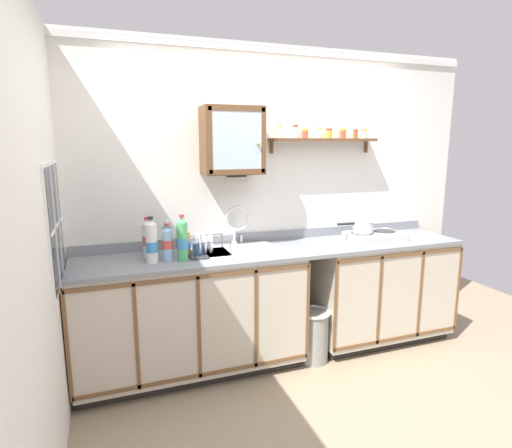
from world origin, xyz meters
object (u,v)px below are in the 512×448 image
object	(u,v)px
hot_plate_stove	(375,236)
sink	(241,253)
bottle_water_blue_1	(167,244)
bottle_water_clear_3	(147,239)
bottle_opaque_white_4	(152,242)
bottle_soda_green_5	(182,240)
bottle_juice_amber_0	(185,242)
trash_bin	(313,335)
bottle_detergent_teal_2	(167,241)
wall_cabinet	(232,141)
mug	(199,249)
warning_sign	(236,168)
saucepan	(362,226)
dish_rack	(207,249)

from	to	relation	value
hot_plate_stove	sink	bearing A→B (deg)	177.99
bottle_water_blue_1	bottle_water_clear_3	size ratio (longest dim) A/B	0.91
bottle_opaque_white_4	bottle_soda_green_5	distance (m)	0.21
bottle_opaque_white_4	bottle_juice_amber_0	bearing A→B (deg)	22.81
sink	trash_bin	bearing A→B (deg)	-20.65
bottle_water_blue_1	bottle_juice_amber_0	bearing A→B (deg)	34.39
bottle_detergent_teal_2	bottle_opaque_white_4	world-z (taller)	bottle_opaque_white_4
bottle_soda_green_5	hot_plate_stove	bearing A→B (deg)	2.78
bottle_juice_amber_0	hot_plate_stove	bearing A→B (deg)	-1.37
bottle_opaque_white_4	wall_cabinet	xyz separation A→B (m)	(0.66, 0.22, 0.70)
sink	bottle_juice_amber_0	world-z (taller)	sink
sink	trash_bin	distance (m)	0.90
mug	bottle_water_blue_1	bearing A→B (deg)	-165.66
bottle_water_clear_3	warning_sign	world-z (taller)	warning_sign
bottle_detergent_teal_2	bottle_water_clear_3	size ratio (longest dim) A/B	0.92
saucepan	trash_bin	distance (m)	1.01
bottle_soda_green_5	wall_cabinet	world-z (taller)	wall_cabinet
dish_rack	warning_sign	distance (m)	0.72
bottle_soda_green_5	warning_sign	bearing A→B (deg)	35.14
bottle_juice_amber_0	bottle_soda_green_5	bearing A→B (deg)	-107.56
trash_bin	sink	bearing A→B (deg)	159.35
hot_plate_stove	warning_sign	distance (m)	1.34
bottle_water_blue_1	mug	bearing A→B (deg)	14.34
dish_rack	warning_sign	size ratio (longest dim) A/B	1.25
hot_plate_stove	warning_sign	bearing A→B (deg)	166.27
wall_cabinet	mug	bearing A→B (deg)	-154.16
sink	bottle_opaque_white_4	size ratio (longest dim) A/B	1.74
trash_bin	hot_plate_stove	bearing A→B (deg)	13.94
mug	hot_plate_stove	bearing A→B (deg)	-0.14
bottle_water_clear_3	trash_bin	distance (m)	1.53
saucepan	bottle_soda_green_5	size ratio (longest dim) A/B	1.00
bottle_soda_green_5	bottle_juice_amber_0	bearing A→B (deg)	72.44
dish_rack	mug	size ratio (longest dim) A/B	2.55
dish_rack	wall_cabinet	distance (m)	0.86
bottle_juice_amber_0	warning_sign	xyz separation A→B (m)	(0.48, 0.25, 0.52)
bottle_water_clear_3	dish_rack	size ratio (longest dim) A/B	0.97
mug	wall_cabinet	size ratio (longest dim) A/B	0.24
bottle_water_clear_3	trash_bin	world-z (taller)	bottle_water_clear_3
saucepan	warning_sign	distance (m)	1.19
bottle_water_blue_1	sink	bearing A→B (deg)	9.72
saucepan	bottle_water_blue_1	distance (m)	1.67
bottle_water_blue_1	bottle_opaque_white_4	world-z (taller)	bottle_opaque_white_4
bottle_soda_green_5	dish_rack	distance (m)	0.25
saucepan	bottle_water_blue_1	size ratio (longest dim) A/B	1.23
bottle_detergent_teal_2	bottle_soda_green_5	size ratio (longest dim) A/B	0.83
bottle_juice_amber_0	warning_sign	bearing A→B (deg)	26.94
dish_rack	mug	world-z (taller)	dish_rack
hot_plate_stove	bottle_opaque_white_4	distance (m)	1.90
dish_rack	wall_cabinet	bearing A→B (deg)	29.37
bottle_juice_amber_0	wall_cabinet	xyz separation A→B (m)	(0.41, 0.12, 0.74)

